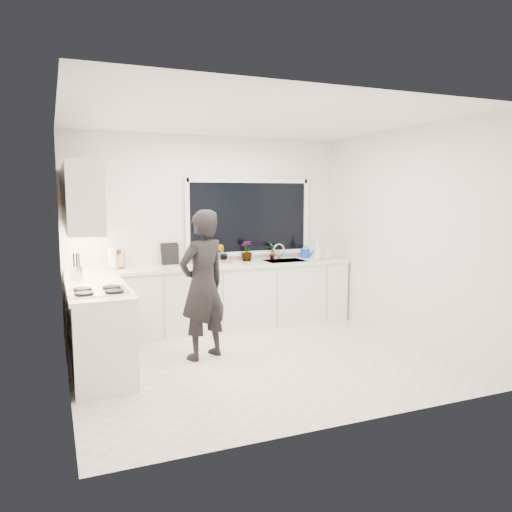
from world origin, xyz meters
name	(u,v)px	position (x,y,z in m)	size (l,w,h in m)	color
floor	(256,361)	(0.00, 0.00, -0.01)	(4.00, 3.50, 0.02)	beige
wall_back	(209,232)	(0.00, 1.76, 1.35)	(4.00, 0.02, 2.70)	white
wall_left	(62,251)	(-2.01, 0.00, 1.35)	(0.02, 3.50, 2.70)	white
wall_right	(403,237)	(2.01, 0.00, 1.35)	(0.02, 3.50, 2.70)	white
ceiling	(256,117)	(0.00, 0.00, 2.71)	(4.00, 3.50, 0.02)	white
window	(249,217)	(0.60, 1.73, 1.55)	(1.80, 0.02, 1.00)	black
base_cabinets_back	(216,298)	(0.00, 1.45, 0.44)	(3.92, 0.58, 0.88)	white
base_cabinets_left	(99,331)	(-1.67, 0.35, 0.44)	(0.58, 1.60, 0.88)	white
countertop_back	(216,266)	(0.00, 1.44, 0.90)	(3.94, 0.62, 0.04)	silver
countertop_left	(97,288)	(-1.67, 0.35, 0.90)	(0.62, 1.60, 0.04)	silver
upper_cabinets	(80,198)	(-1.79, 0.70, 1.85)	(0.34, 2.10, 0.70)	white
sink	(284,264)	(1.05, 1.45, 0.87)	(0.58, 0.42, 0.14)	silver
faucet	(279,252)	(1.05, 1.65, 1.03)	(0.03, 0.03, 0.22)	silver
stovetop	(98,291)	(-1.69, 0.00, 0.94)	(0.56, 0.48, 0.03)	black
person	(203,285)	(-0.52, 0.33, 0.86)	(0.63, 0.41, 1.72)	black
pizza_tray	(223,263)	(0.09, 1.42, 0.94)	(0.51, 0.38, 0.03)	#BABBBF
pizza	(223,262)	(0.09, 1.42, 0.95)	(0.47, 0.33, 0.01)	#B93E18
watering_can	(305,254)	(1.48, 1.61, 0.98)	(0.14, 0.14, 0.13)	#1437BF
paper_towel_roll	(112,259)	(-1.38, 1.55, 1.05)	(0.11, 0.11, 0.26)	white
knife_block	(119,260)	(-1.28, 1.59, 1.03)	(0.13, 0.10, 0.22)	brown
utensil_crock	(77,274)	(-1.85, 0.80, 1.00)	(0.13, 0.13, 0.16)	silver
picture_frame_large	(171,254)	(-0.58, 1.69, 1.06)	(0.22, 0.02, 0.28)	black
picture_frame_small	(170,254)	(-0.59, 1.69, 1.07)	(0.25, 0.02, 0.30)	black
herb_plants	(226,253)	(0.20, 1.61, 1.06)	(1.36, 0.31, 0.30)	#26662D
soap_bottles	(320,251)	(1.56, 1.30, 1.05)	(0.31, 0.16, 0.30)	#D8BF66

